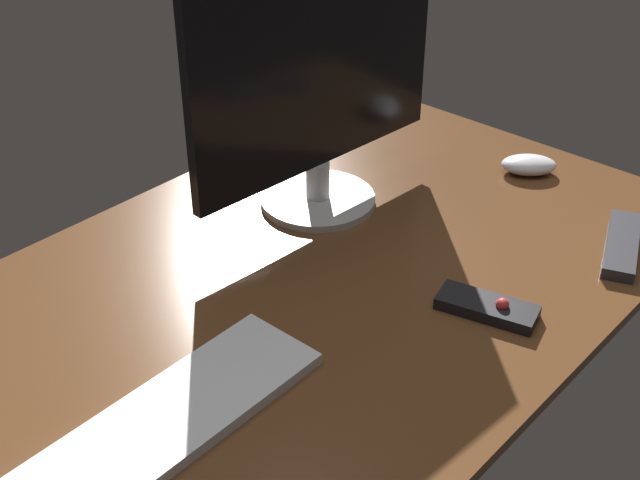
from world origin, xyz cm
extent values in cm
cube|color=brown|center=(0.00, 0.00, 1.00)|extent=(140.00, 84.00, 2.00)
cylinder|color=#BDBDBD|center=(20.98, 15.22, 2.68)|extent=(21.09, 21.09, 1.35)
cylinder|color=#BDBDBD|center=(20.98, 15.22, 6.84)|extent=(4.26, 4.26, 6.98)
cube|color=black|center=(20.98, 15.22, 29.94)|extent=(53.74, 5.96, 39.20)
cube|color=silver|center=(-33.61, -8.34, 2.86)|extent=(43.97, 14.54, 1.72)
ellipsoid|color=silver|center=(56.90, -7.57, 3.75)|extent=(11.87, 12.36, 3.49)
cube|color=black|center=(13.65, -25.79, 2.97)|extent=(9.43, 16.05, 1.95)
sphere|color=red|center=(14.21, -27.94, 4.30)|extent=(2.02, 2.02, 2.02)
cube|color=#2D2D33|center=(43.37, -33.31, 3.04)|extent=(20.22, 11.95, 2.08)
camera|label=1|loc=(-79.46, -75.42, 81.48)|focal=47.93mm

